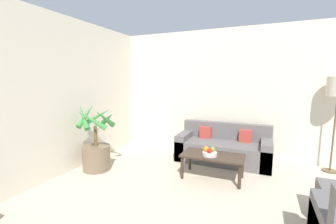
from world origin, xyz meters
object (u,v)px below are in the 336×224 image
fruit_bowl (210,154)px  apple_green (213,149)px  potted_palm (96,149)px  sofa_loveseat (223,148)px  orange_fruit (206,149)px  coffee_table (213,158)px  apple_red (210,151)px

fruit_bowl → apple_green: apple_green is taller
potted_palm → sofa_loveseat: bearing=33.6°
orange_fruit → apple_green: bearing=22.6°
fruit_bowl → coffee_table: bearing=63.0°
fruit_bowl → orange_fruit: orange_fruit is taller
potted_palm → fruit_bowl: bearing=11.4°
potted_palm → fruit_bowl: size_ratio=5.13×
sofa_loveseat → orange_fruit: size_ratio=20.24×
coffee_table → sofa_loveseat: bearing=88.5°
orange_fruit → sofa_loveseat: bearing=82.5°
coffee_table → apple_red: 0.19m
coffee_table → fruit_bowl: size_ratio=4.22×
sofa_loveseat → apple_red: size_ratio=23.68×
fruit_bowl → potted_palm: bearing=-168.6°
apple_red → apple_green: (0.03, 0.10, 0.00)m
coffee_table → orange_fruit: (-0.10, -0.05, 0.16)m
coffee_table → apple_green: size_ratio=13.01×
coffee_table → orange_fruit: size_ratio=11.32×
sofa_loveseat → fruit_bowl: bearing=-93.5°
fruit_bowl → apple_red: apple_red is taller
coffee_table → orange_fruit: orange_fruit is taller
sofa_loveseat → orange_fruit: 0.99m
potted_palm → sofa_loveseat: potted_palm is taller
coffee_table → fruit_bowl: fruit_bowl is taller
potted_palm → apple_red: size_ratio=16.09×
sofa_loveseat → orange_fruit: bearing=-97.5°
fruit_bowl → orange_fruit: bearing=168.1°
apple_green → fruit_bowl: bearing=-122.9°
fruit_bowl → apple_red: size_ratio=3.14×
sofa_loveseat → apple_red: sofa_loveseat is taller
coffee_table → apple_green: 0.15m
fruit_bowl → orange_fruit: 0.10m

